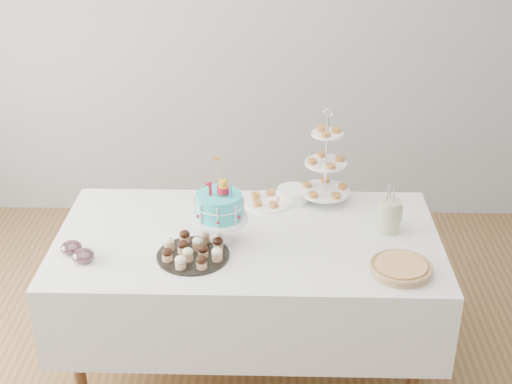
{
  "coord_description": "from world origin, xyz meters",
  "views": [
    {
      "loc": [
        0.12,
        -2.78,
        2.58
      ],
      "look_at": [
        0.04,
        0.3,
        1.02
      ],
      "focal_mm": 50.0,
      "sensor_mm": 36.0,
      "label": 1
    }
  ],
  "objects_px": {
    "cupcake_tray": "(193,250)",
    "pastry_plate": "(268,200)",
    "jam_bowl_b": "(71,248)",
    "tiered_stand": "(326,163)",
    "pie": "(401,268)",
    "table": "(248,274)",
    "jam_bowl_a": "(83,256)",
    "birthday_cake": "(220,219)",
    "utensil_pitcher": "(389,215)",
    "plate_stack": "(293,194)"
  },
  "relations": [
    {
      "from": "plate_stack",
      "to": "jam_bowl_b",
      "type": "distance_m",
      "value": 1.22
    },
    {
      "from": "pie",
      "to": "utensil_pitcher",
      "type": "height_order",
      "value": "utensil_pitcher"
    },
    {
      "from": "plate_stack",
      "to": "utensil_pitcher",
      "type": "distance_m",
      "value": 0.58
    },
    {
      "from": "tiered_stand",
      "to": "plate_stack",
      "type": "relative_size",
      "value": 3.02
    },
    {
      "from": "jam_bowl_b",
      "to": "birthday_cake",
      "type": "bearing_deg",
      "value": 11.31
    },
    {
      "from": "jam_bowl_a",
      "to": "utensil_pitcher",
      "type": "xyz_separation_m",
      "value": [
        1.47,
        0.33,
        0.06
      ]
    },
    {
      "from": "tiered_stand",
      "to": "utensil_pitcher",
      "type": "xyz_separation_m",
      "value": [
        0.3,
        -0.32,
        -0.13
      ]
    },
    {
      "from": "birthday_cake",
      "to": "pie",
      "type": "distance_m",
      "value": 0.9
    },
    {
      "from": "birthday_cake",
      "to": "pastry_plate",
      "type": "bearing_deg",
      "value": 60.74
    },
    {
      "from": "tiered_stand",
      "to": "utensil_pitcher",
      "type": "relative_size",
      "value": 2.09
    },
    {
      "from": "cupcake_tray",
      "to": "pie",
      "type": "bearing_deg",
      "value": -6.56
    },
    {
      "from": "birthday_cake",
      "to": "cupcake_tray",
      "type": "bearing_deg",
      "value": -126.1
    },
    {
      "from": "table",
      "to": "jam_bowl_b",
      "type": "xyz_separation_m",
      "value": [
        -0.84,
        -0.18,
        0.26
      ]
    },
    {
      "from": "table",
      "to": "tiered_stand",
      "type": "height_order",
      "value": "tiered_stand"
    },
    {
      "from": "table",
      "to": "pie",
      "type": "bearing_deg",
      "value": -23.26
    },
    {
      "from": "birthday_cake",
      "to": "jam_bowl_b",
      "type": "relative_size",
      "value": 4.17
    },
    {
      "from": "cupcake_tray",
      "to": "jam_bowl_a",
      "type": "xyz_separation_m",
      "value": [
        -0.51,
        -0.05,
        -0.01
      ]
    },
    {
      "from": "jam_bowl_a",
      "to": "jam_bowl_b",
      "type": "height_order",
      "value": "same"
    },
    {
      "from": "table",
      "to": "birthday_cake",
      "type": "height_order",
      "value": "birthday_cake"
    },
    {
      "from": "jam_bowl_a",
      "to": "utensil_pitcher",
      "type": "height_order",
      "value": "utensil_pitcher"
    },
    {
      "from": "table",
      "to": "jam_bowl_a",
      "type": "relative_size",
      "value": 18.28
    },
    {
      "from": "pastry_plate",
      "to": "utensil_pitcher",
      "type": "xyz_separation_m",
      "value": [
        0.61,
        -0.28,
        0.07
      ]
    },
    {
      "from": "cupcake_tray",
      "to": "pastry_plate",
      "type": "relative_size",
      "value": 1.32
    },
    {
      "from": "birthday_cake",
      "to": "plate_stack",
      "type": "relative_size",
      "value": 2.43
    },
    {
      "from": "birthday_cake",
      "to": "jam_bowl_a",
      "type": "relative_size",
      "value": 4.13
    },
    {
      "from": "plate_stack",
      "to": "cupcake_tray",
      "type": "bearing_deg",
      "value": -129.38
    },
    {
      "from": "pastry_plate",
      "to": "jam_bowl_a",
      "type": "bearing_deg",
      "value": -144.56
    },
    {
      "from": "pastry_plate",
      "to": "jam_bowl_b",
      "type": "distance_m",
      "value": 1.08
    },
    {
      "from": "cupcake_tray",
      "to": "jam_bowl_a",
      "type": "relative_size",
      "value": 3.32
    },
    {
      "from": "table",
      "to": "birthday_cake",
      "type": "distance_m",
      "value": 0.37
    },
    {
      "from": "utensil_pitcher",
      "to": "tiered_stand",
      "type": "bearing_deg",
      "value": 134.15
    },
    {
      "from": "tiered_stand",
      "to": "birthday_cake",
      "type": "bearing_deg",
      "value": -141.11
    },
    {
      "from": "pie",
      "to": "jam_bowl_a",
      "type": "xyz_separation_m",
      "value": [
        -1.48,
        0.06,
        0.0
      ]
    },
    {
      "from": "birthday_cake",
      "to": "pie",
      "type": "height_order",
      "value": "birthday_cake"
    },
    {
      "from": "cupcake_tray",
      "to": "table",
      "type": "bearing_deg",
      "value": 37.68
    },
    {
      "from": "cupcake_tray",
      "to": "tiered_stand",
      "type": "height_order",
      "value": "tiered_stand"
    },
    {
      "from": "jam_bowl_b",
      "to": "pie",
      "type": "bearing_deg",
      "value": -4.73
    },
    {
      "from": "cupcake_tray",
      "to": "pastry_plate",
      "type": "distance_m",
      "value": 0.66
    },
    {
      "from": "tiered_stand",
      "to": "jam_bowl_a",
      "type": "bearing_deg",
      "value": -150.99
    },
    {
      "from": "pastry_plate",
      "to": "jam_bowl_b",
      "type": "xyz_separation_m",
      "value": [
        -0.94,
        -0.54,
        0.01
      ]
    },
    {
      "from": "jam_bowl_a",
      "to": "cupcake_tray",
      "type": "bearing_deg",
      "value": 6.12
    },
    {
      "from": "birthday_cake",
      "to": "plate_stack",
      "type": "height_order",
      "value": "birthday_cake"
    },
    {
      "from": "pie",
      "to": "jam_bowl_b",
      "type": "xyz_separation_m",
      "value": [
        -1.55,
        0.13,
        0.0
      ]
    },
    {
      "from": "plate_stack",
      "to": "birthday_cake",
      "type": "bearing_deg",
      "value": -130.26
    },
    {
      "from": "cupcake_tray",
      "to": "jam_bowl_b",
      "type": "xyz_separation_m",
      "value": [
        -0.59,
        0.02,
        -0.01
      ]
    },
    {
      "from": "birthday_cake",
      "to": "tiered_stand",
      "type": "distance_m",
      "value": 0.7
    },
    {
      "from": "jam_bowl_b",
      "to": "tiered_stand",
      "type": "bearing_deg",
      "value": 24.85
    },
    {
      "from": "tiered_stand",
      "to": "jam_bowl_a",
      "type": "distance_m",
      "value": 1.35
    },
    {
      "from": "pie",
      "to": "jam_bowl_b",
      "type": "distance_m",
      "value": 1.56
    },
    {
      "from": "utensil_pitcher",
      "to": "pastry_plate",
      "type": "bearing_deg",
      "value": 155.82
    }
  ]
}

